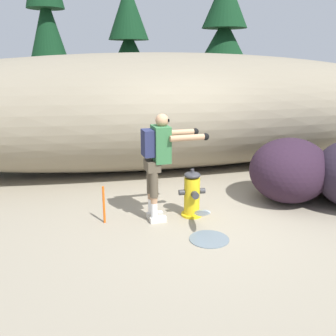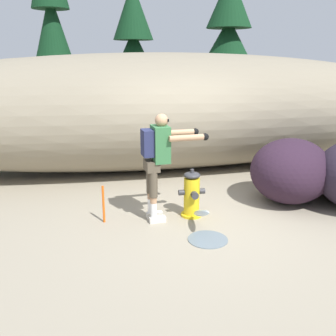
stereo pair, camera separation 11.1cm
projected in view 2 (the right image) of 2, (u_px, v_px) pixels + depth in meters
name	position (u px, v px, depth m)	size (l,w,h in m)	color
ground_plane	(205.00, 219.00, 6.14)	(56.00, 56.00, 0.04)	gray
dirt_embankment	(166.00, 112.00, 8.74)	(15.07, 3.20, 2.63)	gray
fire_hydrant	(192.00, 195.00, 6.12)	(0.43, 0.39, 0.80)	gold
hydrant_water_jet	(203.00, 222.00, 5.56)	(0.57, 1.02, 0.46)	silver
utility_worker	(159.00, 154.00, 5.79)	(1.00, 0.58, 1.69)	beige
boulder_mid	(291.00, 171.00, 6.71)	(1.53, 1.39, 1.14)	#2B1A2A
boulder_outlier	(322.00, 178.00, 7.33)	(0.78, 0.81, 0.52)	black
pine_tree_far_left	(52.00, 24.00, 13.27)	(2.01, 2.01, 7.10)	#47331E
pine_tree_left	(134.00, 50.00, 15.04)	(2.44, 2.44, 5.37)	#47331E
pine_tree_center	(228.00, 38.00, 13.20)	(2.42, 2.42, 5.33)	#47331E
survey_stake	(103.00, 204.00, 5.89)	(0.04, 0.04, 0.60)	#E55914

